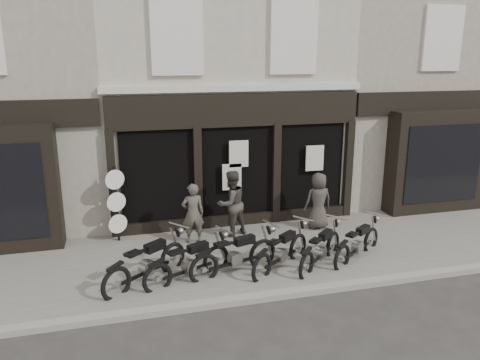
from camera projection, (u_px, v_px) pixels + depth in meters
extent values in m
plane|color=#2D2B28|center=(269.00, 271.00, 11.00)|extent=(90.00, 90.00, 0.00)
cube|color=#615C56|center=(258.00, 253.00, 11.83)|extent=(30.00, 4.20, 0.12)
cube|color=gray|center=(288.00, 294.00, 9.82)|extent=(30.00, 0.25, 0.13)
cube|color=#BAB29F|center=(214.00, 80.00, 15.55)|extent=(7.20, 6.00, 8.20)
cube|color=black|center=(238.00, 110.00, 12.84)|extent=(7.10, 0.18, 0.90)
cube|color=black|center=(237.00, 178.00, 13.40)|extent=(6.50, 0.10, 2.95)
cube|color=black|center=(238.00, 221.00, 13.66)|extent=(7.10, 0.20, 0.44)
cube|color=beige|center=(237.00, 88.00, 12.71)|extent=(7.30, 0.22, 0.18)
cube|color=silver|center=(177.00, 35.00, 11.97)|extent=(1.35, 0.12, 2.00)
cube|color=black|center=(177.00, 36.00, 12.00)|extent=(1.05, 0.06, 1.70)
cube|color=silver|center=(294.00, 37.00, 12.76)|extent=(1.35, 0.12, 2.00)
cube|color=black|center=(293.00, 37.00, 12.79)|extent=(1.05, 0.06, 1.70)
cube|color=black|center=(113.00, 186.00, 12.46)|extent=(0.22, 0.22, 3.00)
cube|color=black|center=(198.00, 180.00, 13.03)|extent=(0.22, 0.22, 3.00)
cube|color=black|center=(276.00, 175.00, 13.60)|extent=(0.22, 0.22, 3.00)
cube|color=black|center=(348.00, 170.00, 14.17)|extent=(0.22, 0.22, 3.00)
cube|color=beige|center=(239.00, 154.00, 13.04)|extent=(0.55, 0.04, 0.75)
cube|color=beige|center=(315.00, 158.00, 13.67)|extent=(0.55, 0.04, 0.75)
cube|color=beige|center=(232.00, 177.00, 13.15)|extent=(0.55, 0.04, 0.75)
cube|color=#9D9485|center=(6.00, 83.00, 13.98)|extent=(5.50, 6.00, 8.20)
cube|color=#9D9485|center=(384.00, 78.00, 17.12)|extent=(5.50, 6.00, 8.20)
cube|color=black|center=(436.00, 161.00, 14.61)|extent=(3.20, 0.70, 3.20)
cube|color=black|center=(444.00, 164.00, 14.29)|extent=(2.60, 0.06, 2.40)
cube|color=black|center=(436.00, 103.00, 14.43)|extent=(5.40, 0.16, 0.70)
cube|color=silver|center=(443.00, 38.00, 13.95)|extent=(1.30, 0.10, 1.90)
cube|color=black|center=(442.00, 38.00, 13.98)|extent=(1.00, 0.06, 1.60)
torus|color=black|center=(173.00, 258.00, 10.81)|extent=(0.66, 0.54, 0.76)
torus|color=black|center=(116.00, 284.00, 9.57)|extent=(0.66, 0.54, 0.76)
cube|color=black|center=(146.00, 272.00, 10.20)|extent=(1.08, 0.85, 0.07)
cube|color=gray|center=(147.00, 268.00, 10.20)|extent=(0.33, 0.32, 0.29)
cube|color=black|center=(155.00, 246.00, 10.29)|extent=(0.52, 0.46, 0.19)
cube|color=black|center=(133.00, 254.00, 9.80)|extent=(0.40, 0.38, 0.07)
cylinder|color=gray|center=(179.00, 225.00, 10.81)|extent=(0.43, 0.53, 0.04)
torus|color=black|center=(216.00, 260.00, 10.76)|extent=(0.69, 0.38, 0.71)
torus|color=black|center=(158.00, 279.00, 9.84)|extent=(0.69, 0.38, 0.71)
cube|color=black|center=(188.00, 271.00, 10.31)|extent=(1.16, 0.55, 0.06)
cube|color=gray|center=(189.00, 267.00, 10.31)|extent=(0.31, 0.27, 0.27)
cube|color=black|center=(198.00, 247.00, 10.36)|extent=(0.51, 0.36, 0.18)
cube|color=black|center=(175.00, 252.00, 9.99)|extent=(0.37, 0.32, 0.06)
cylinder|color=gray|center=(224.00, 229.00, 10.73)|extent=(0.28, 0.57, 0.04)
torus|color=black|center=(262.00, 254.00, 11.07)|extent=(0.73, 0.31, 0.73)
torus|color=black|center=(204.00, 269.00, 10.26)|extent=(0.73, 0.31, 0.73)
cube|color=black|center=(234.00, 263.00, 10.68)|extent=(1.24, 0.44, 0.06)
cube|color=gray|center=(235.00, 259.00, 10.67)|extent=(0.31, 0.26, 0.28)
cube|color=black|center=(245.00, 240.00, 10.69)|extent=(0.53, 0.32, 0.18)
cube|color=black|center=(222.00, 244.00, 10.37)|extent=(0.37, 0.30, 0.06)
cylinder|color=gray|center=(271.00, 224.00, 11.01)|extent=(0.22, 0.61, 0.04)
torus|color=black|center=(298.00, 247.00, 11.47)|extent=(0.62, 0.49, 0.70)
torus|color=black|center=(262.00, 268.00, 10.34)|extent=(0.62, 0.49, 0.70)
cube|color=black|center=(281.00, 259.00, 10.91)|extent=(1.02, 0.78, 0.06)
cube|color=gray|center=(281.00, 255.00, 10.91)|extent=(0.31, 0.30, 0.27)
cube|color=black|center=(287.00, 237.00, 11.00)|extent=(0.49, 0.43, 0.18)
cube|color=black|center=(273.00, 242.00, 10.55)|extent=(0.37, 0.35, 0.06)
cylinder|color=gray|center=(303.00, 219.00, 11.47)|extent=(0.39, 0.51, 0.04)
torus|color=black|center=(332.00, 245.00, 11.65)|extent=(0.58, 0.52, 0.69)
torus|color=black|center=(306.00, 266.00, 10.47)|extent=(0.58, 0.52, 0.69)
cube|color=black|center=(320.00, 256.00, 11.07)|extent=(0.94, 0.83, 0.06)
cube|color=gray|center=(321.00, 253.00, 11.07)|extent=(0.30, 0.30, 0.26)
cube|color=black|center=(326.00, 235.00, 11.16)|extent=(0.46, 0.44, 0.17)
cube|color=black|center=(315.00, 241.00, 10.70)|extent=(0.36, 0.35, 0.06)
cylinder|color=gray|center=(337.00, 217.00, 11.65)|extent=(0.41, 0.46, 0.04)
torus|color=black|center=(371.00, 240.00, 11.94)|extent=(0.62, 0.45, 0.68)
torus|color=black|center=(342.00, 258.00, 10.89)|extent=(0.62, 0.45, 0.68)
cube|color=black|center=(357.00, 250.00, 11.43)|extent=(1.02, 0.70, 0.06)
cube|color=gray|center=(357.00, 247.00, 11.42)|extent=(0.30, 0.28, 0.26)
cube|color=black|center=(363.00, 230.00, 11.49)|extent=(0.48, 0.40, 0.17)
cube|color=black|center=(352.00, 235.00, 11.08)|extent=(0.36, 0.33, 0.06)
cylinder|color=gray|center=(376.00, 214.00, 11.93)|extent=(0.35, 0.50, 0.04)
imported|color=#454139|center=(193.00, 213.00, 12.17)|extent=(0.59, 0.39, 1.61)
imported|color=#3A342F|center=(231.00, 203.00, 12.66)|extent=(1.08, 0.98, 1.82)
imported|color=#37332D|center=(318.00, 201.00, 13.22)|extent=(0.80, 0.53, 1.62)
cylinder|color=black|center=(119.00, 243.00, 12.53)|extent=(0.34, 0.34, 0.06)
cylinder|color=black|center=(117.00, 207.00, 12.26)|extent=(0.07, 0.07, 2.14)
cylinder|color=black|center=(115.00, 179.00, 12.04)|extent=(0.50, 0.24, 0.52)
cylinder|color=silver|center=(115.00, 180.00, 12.02)|extent=(0.48, 0.21, 0.52)
cylinder|color=black|center=(116.00, 202.00, 12.20)|extent=(0.50, 0.24, 0.52)
cylinder|color=silver|center=(116.00, 202.00, 12.18)|extent=(0.48, 0.21, 0.52)
cylinder|color=black|center=(118.00, 224.00, 12.35)|extent=(0.50, 0.24, 0.52)
cylinder|color=silver|center=(118.00, 224.00, 12.33)|extent=(0.48, 0.21, 0.52)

